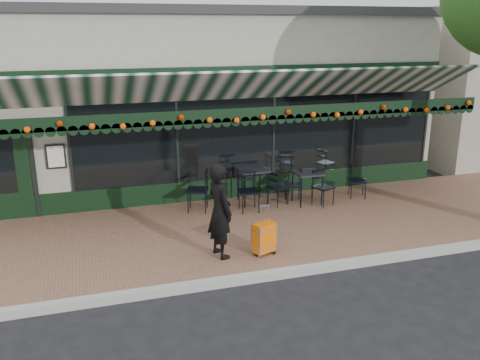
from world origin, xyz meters
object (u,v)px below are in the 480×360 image
object	(u,v)px
woman	(220,211)
chair_b_front	(249,192)
cafe_table_b	(253,172)
chair_a_front	(323,188)
cafe_table_a	(308,175)
chair_b_right	(278,187)
chair_a_left	(293,185)
suitcase	(264,238)
chair_a_right	(358,181)
chair_b_left	(197,191)

from	to	relation	value
woman	chair_b_front	bearing A→B (deg)	-45.31
woman	cafe_table_b	bearing A→B (deg)	-44.55
woman	chair_a_front	bearing A→B (deg)	-71.80
cafe_table_a	chair_b_right	size ratio (longest dim) A/B	0.93
cafe_table_a	chair_a_left	distance (m)	0.45
suitcase	chair_b_front	distance (m)	2.33
chair_a_front	chair_b_right	distance (m)	1.07
chair_a_front	chair_a_right	bearing A→B (deg)	-8.07
chair_a_left	chair_b_right	size ratio (longest dim) A/B	0.98
chair_a_right	chair_b_front	distance (m)	2.89
chair_b_left	chair_b_right	distance (m)	1.93
suitcase	cafe_table_a	xyz separation A→B (m)	(1.94, 2.38, 0.38)
chair_a_left	chair_a_right	size ratio (longest dim) A/B	0.98
chair_a_right	chair_b_front	bearing A→B (deg)	113.57
suitcase	chair_b_left	size ratio (longest dim) A/B	0.98
woman	chair_a_left	size ratio (longest dim) A/B	2.14
cafe_table_a	chair_b_left	world-z (taller)	chair_b_left
chair_b_right	chair_b_front	size ratio (longest dim) A/B	0.91
cafe_table_b	chair_a_left	world-z (taller)	cafe_table_b
cafe_table_b	chair_a_right	distance (m)	2.66
woman	chair_b_right	distance (m)	3.15
chair_b_front	chair_a_left	bearing A→B (deg)	17.94
chair_b_right	cafe_table_b	bearing A→B (deg)	37.79
chair_b_front	chair_a_front	bearing A→B (deg)	-0.14
cafe_table_a	cafe_table_b	size ratio (longest dim) A/B	0.92
chair_a_right	chair_a_front	xyz separation A→B (m)	(-1.08, -0.29, 0.02)
chair_b_front	chair_b_right	bearing A→B (deg)	20.18
woman	cafe_table_a	xyz separation A→B (m)	(2.73, 2.21, -0.18)
suitcase	chair_a_front	world-z (taller)	suitcase
chair_b_left	cafe_table_a	bearing A→B (deg)	102.50
chair_a_right	chair_a_front	size ratio (longest dim) A/B	0.96
suitcase	woman	bearing A→B (deg)	145.59
chair_a_left	chair_a_front	world-z (taller)	chair_a_front
cafe_table_b	chair_b_right	size ratio (longest dim) A/B	1.01
chair_b_left	chair_b_front	size ratio (longest dim) A/B	1.06
chair_a_front	chair_b_front	size ratio (longest dim) A/B	0.94
cafe_table_a	chair_a_front	bearing A→B (deg)	-35.62
cafe_table_a	cafe_table_b	xyz separation A→B (m)	(-1.22, 0.44, 0.06)
suitcase	cafe_table_b	xyz separation A→B (m)	(0.71, 2.83, 0.44)
chair_b_right	cafe_table_a	bearing A→B (deg)	-123.61
suitcase	cafe_table_a	size ratio (longest dim) A/B	1.22
chair_b_left	cafe_table_b	bearing A→B (deg)	115.67
chair_b_left	suitcase	bearing A→B (deg)	32.60
chair_a_left	chair_b_left	size ratio (longest dim) A/B	0.85
suitcase	cafe_table_b	distance (m)	2.95
chair_a_front	chair_b_right	bearing A→B (deg)	137.22
chair_a_left	cafe_table_a	bearing A→B (deg)	70.38
suitcase	chair_b_front	bearing A→B (deg)	56.81
chair_a_right	chair_b_right	world-z (taller)	chair_b_right
chair_a_left	chair_b_front	xyz separation A→B (m)	(-1.22, -0.30, 0.05)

